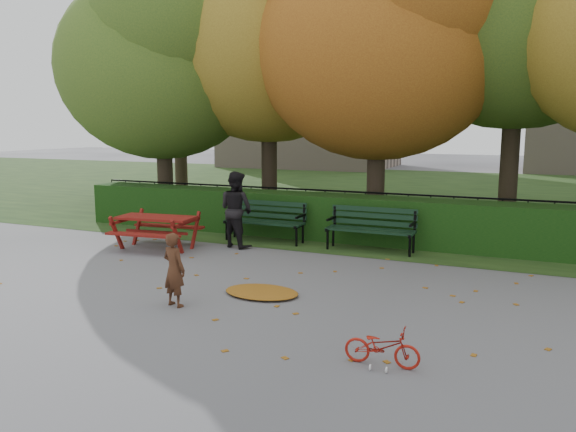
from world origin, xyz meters
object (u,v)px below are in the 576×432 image
at_px(tree_a, 165,51).
at_px(bench_left, 266,218).
at_px(child, 174,270).
at_px(tree_c, 391,25).
at_px(bench_right, 372,226).
at_px(tree_f, 182,31).
at_px(tree_b, 276,16).
at_px(bicycle, 382,347).
at_px(adult, 236,209).
at_px(picnic_table, 156,224).

relative_size(tree_a, bench_left, 4.16).
bearing_deg(child, tree_c, -88.26).
xyz_separation_m(bench_left, bench_right, (2.40, 0.00, 0.00)).
relative_size(tree_a, tree_f, 0.81).
height_order(tree_b, bicycle, tree_b).
distance_m(tree_a, bench_left, 5.89).
bearing_deg(bench_right, bench_left, 180.00).
relative_size(tree_b, bench_right, 4.88).
distance_m(tree_b, bench_left, 5.87).
height_order(tree_f, bicycle, tree_f).
bearing_deg(bench_right, adult, -163.51).
bearing_deg(adult, bench_right, -147.69).
relative_size(picnic_table, child, 1.63).
relative_size(tree_c, bench_right, 4.44).
height_order(child, bicycle, child).
relative_size(child, bicycle, 1.31).
xyz_separation_m(bench_right, child, (-1.58, -4.63, 0.01)).
bearing_deg(tree_a, picnic_table, -58.48).
distance_m(tree_c, picnic_table, 6.97).
bearing_deg(tree_c, tree_b, 166.55).
relative_size(tree_b, tree_c, 1.10).
height_order(bench_right, picnic_table, bench_right).
distance_m(tree_a, child, 8.97).
bearing_deg(tree_f, child, -56.82).
xyz_separation_m(tree_b, picnic_table, (-0.59, -4.69, -4.87)).
distance_m(picnic_table, adult, 1.68).
height_order(bench_left, bench_right, same).
xyz_separation_m(tree_b, bench_right, (3.54, -3.04, -4.88)).
bearing_deg(tree_c, picnic_table, -134.71).
relative_size(picnic_table, adult, 1.08).
distance_m(bench_left, bicycle, 6.75).
distance_m(tree_f, picnic_table, 9.75).
bearing_deg(bicycle, picnic_table, 54.14).
height_order(tree_c, picnic_table, tree_c).
bearing_deg(bench_left, bicycle, -53.47).
bearing_deg(adult, picnic_table, 46.46).
xyz_separation_m(child, bicycle, (3.20, -0.79, -0.32)).
height_order(tree_c, bicycle, tree_c).
xyz_separation_m(tree_a, tree_b, (2.74, 1.17, 0.88)).
height_order(tree_b, bench_left, tree_b).
distance_m(tree_c, bicycle, 9.15).
xyz_separation_m(bench_right, adult, (-2.71, -0.80, 0.28)).
bearing_deg(tree_f, bench_left, -43.51).
height_order(tree_a, tree_c, tree_c).
distance_m(bench_left, child, 4.70).
distance_m(tree_a, bicycle, 11.59).
xyz_separation_m(bench_left, picnic_table, (-1.73, -1.64, 0.01)).
relative_size(tree_f, adult, 5.74).
bearing_deg(tree_a, bench_right, -16.61).
height_order(tree_c, child, tree_c).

